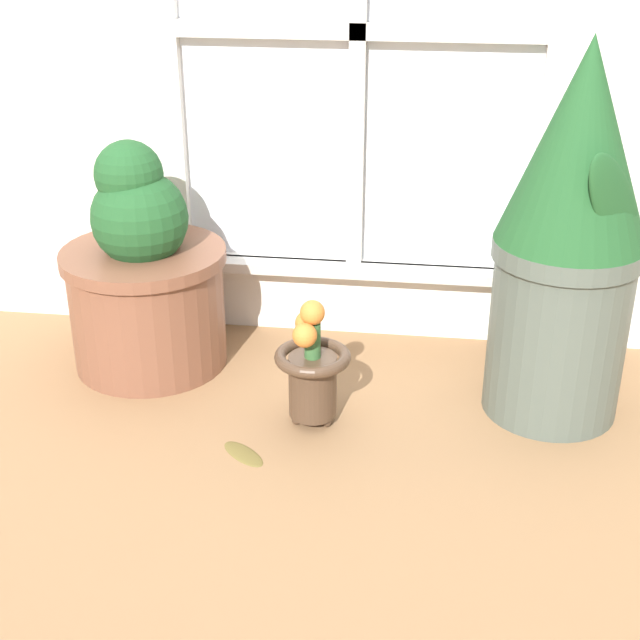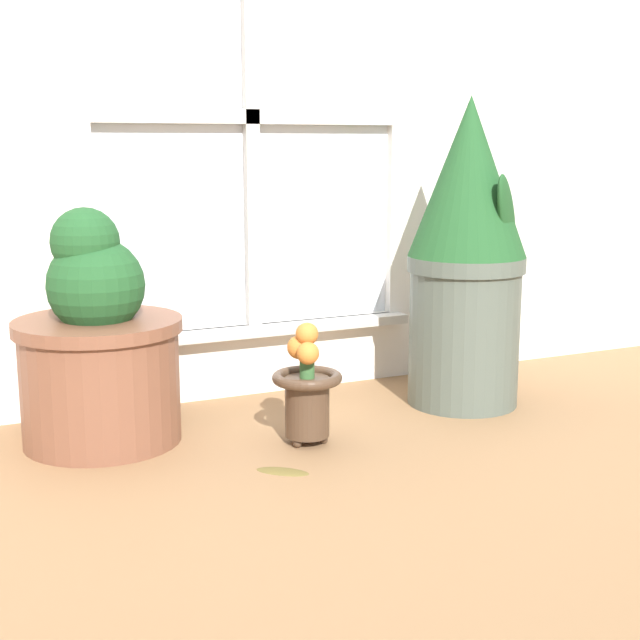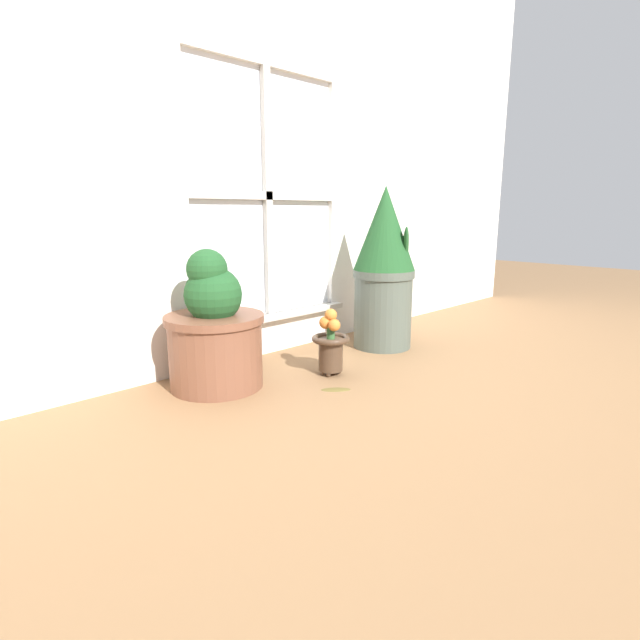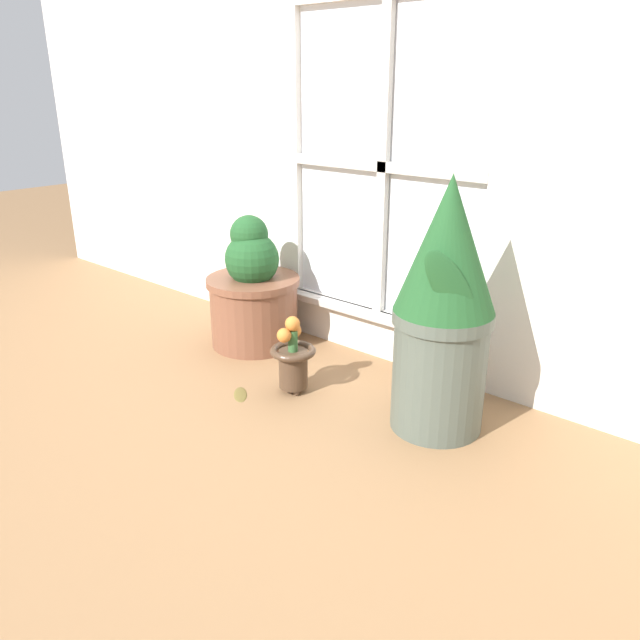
{
  "view_description": "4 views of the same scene",
  "coord_description": "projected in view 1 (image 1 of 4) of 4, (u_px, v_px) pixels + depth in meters",
  "views": [
    {
      "loc": [
        0.18,
        -1.35,
        0.98
      ],
      "look_at": [
        -0.04,
        0.27,
        0.19
      ],
      "focal_mm": 50.0,
      "sensor_mm": 36.0,
      "label": 1
    },
    {
      "loc": [
        -0.8,
        -1.51,
        0.65
      ],
      "look_at": [
        0.03,
        0.28,
        0.25
      ],
      "focal_mm": 50.0,
      "sensor_mm": 36.0,
      "label": 2
    },
    {
      "loc": [
        -1.43,
        -1.13,
        0.65
      ],
      "look_at": [
        0.01,
        0.31,
        0.2
      ],
      "focal_mm": 28.0,
      "sensor_mm": 36.0,
      "label": 3
    },
    {
      "loc": [
        1.27,
        -1.18,
        0.98
      ],
      "look_at": [
        0.01,
        0.28,
        0.25
      ],
      "focal_mm": 35.0,
      "sensor_mm": 36.0,
      "label": 4
    }
  ],
  "objects": [
    {
      "name": "potted_plant_left",
      "position": [
        145.0,
        278.0,
        1.97
      ],
      "size": [
        0.36,
        0.36,
        0.52
      ],
      "color": "brown",
      "rests_on": "ground_plane"
    },
    {
      "name": "flower_vase",
      "position": [
        312.0,
        367.0,
        1.77
      ],
      "size": [
        0.15,
        0.15,
        0.27
      ],
      "color": "#473323",
      "rests_on": "ground_plane"
    },
    {
      "name": "fallen_leaf",
      "position": [
        243.0,
        452.0,
        1.72
      ],
      "size": [
        0.11,
        0.11,
        0.01
      ],
      "color": "brown",
      "rests_on": "ground_plane"
    },
    {
      "name": "potted_plant_right",
      "position": [
        570.0,
        234.0,
        1.71
      ],
      "size": [
        0.3,
        0.3,
        0.76
      ],
      "color": "#4C564C",
      "rests_on": "ground_plane"
    },
    {
      "name": "ground_plane",
      "position": [
        320.0,
        478.0,
        1.65
      ],
      "size": [
        10.0,
        10.0,
        0.0
      ],
      "primitive_type": "plane",
      "color": "olive"
    }
  ]
}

